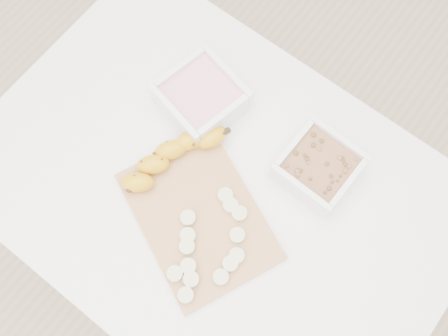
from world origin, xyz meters
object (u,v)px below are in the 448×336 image
Objects in this scene: bowl_yogurt at (201,97)px; bowl_granola at (318,167)px; cutting_board at (199,216)px; banana at (171,158)px; table at (216,199)px.

bowl_yogurt reaches higher than bowl_granola.
cutting_board is 0.13m from banana.
bowl_granola reaches higher than table.
bowl_granola reaches higher than cutting_board.
banana is (-0.10, -0.01, 0.13)m from table.
bowl_yogurt is 0.28m from bowl_granola.
bowl_granola is 0.63× the size of banana.
banana is at bearing -173.30° from table.
table is 3.16× the size of cutting_board.
banana reaches higher than table.
bowl_granola is at bearing 46.82° from table.
cutting_board is (-0.13, -0.22, -0.03)m from bowl_granola.
table is at bearing 99.50° from cutting_board.
table is 5.43× the size of bowl_yogurt.
bowl_granola reaches higher than banana.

